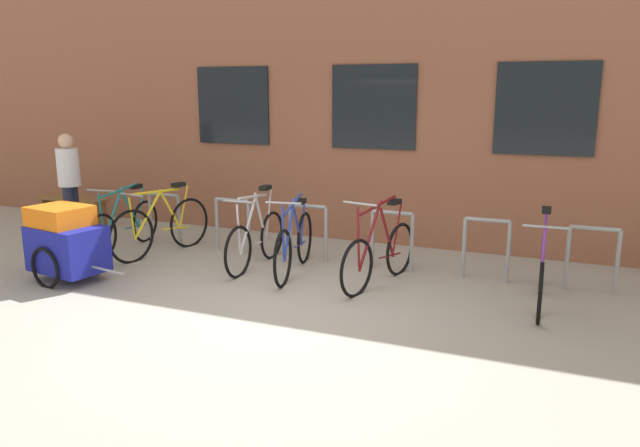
{
  "coord_description": "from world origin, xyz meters",
  "views": [
    {
      "loc": [
        2.76,
        -5.52,
        2.31
      ],
      "look_at": [
        -0.2,
        1.6,
        0.61
      ],
      "focal_mm": 33.83,
      "sensor_mm": 36.0,
      "label": 1
    }
  ],
  "objects_px": {
    "bicycle_silver": "(256,239)",
    "bicycle_purple": "(542,272)",
    "bike_trailer": "(66,242)",
    "bicycle_teal": "(125,225)",
    "wooden_bench": "(73,205)",
    "person_by_bench": "(69,182)",
    "bicycle_blue": "(294,244)",
    "bicycle_maroon": "(380,253)",
    "bicycle_yellow": "(162,227)",
    "backpack": "(68,227)"
  },
  "relations": [
    {
      "from": "bicycle_yellow",
      "to": "bicycle_purple",
      "type": "height_order",
      "value": "bicycle_purple"
    },
    {
      "from": "bicycle_blue",
      "to": "bike_trailer",
      "type": "relative_size",
      "value": 1.19
    },
    {
      "from": "bicycle_teal",
      "to": "wooden_bench",
      "type": "distance_m",
      "value": 2.31
    },
    {
      "from": "bicycle_silver",
      "to": "bicycle_purple",
      "type": "relative_size",
      "value": 0.94
    },
    {
      "from": "bicycle_silver",
      "to": "bike_trailer",
      "type": "height_order",
      "value": "bicycle_silver"
    },
    {
      "from": "bicycle_silver",
      "to": "person_by_bench",
      "type": "distance_m",
      "value": 3.18
    },
    {
      "from": "bicycle_maroon",
      "to": "bicycle_teal",
      "type": "bearing_deg",
      "value": 177.93
    },
    {
      "from": "bicycle_blue",
      "to": "bicycle_yellow",
      "type": "relative_size",
      "value": 0.98
    },
    {
      "from": "bicycle_silver",
      "to": "person_by_bench",
      "type": "xyz_separation_m",
      "value": [
        -3.12,
        -0.05,
        0.6
      ]
    },
    {
      "from": "bicycle_maroon",
      "to": "bicycle_yellow",
      "type": "height_order",
      "value": "bicycle_maroon"
    },
    {
      "from": "bicycle_blue",
      "to": "bike_trailer",
      "type": "height_order",
      "value": "bicycle_blue"
    },
    {
      "from": "bicycle_silver",
      "to": "wooden_bench",
      "type": "relative_size",
      "value": 1.18
    },
    {
      "from": "wooden_bench",
      "to": "person_by_bench",
      "type": "relative_size",
      "value": 0.83
    },
    {
      "from": "backpack",
      "to": "bike_trailer",
      "type": "bearing_deg",
      "value": -29.52
    },
    {
      "from": "wooden_bench",
      "to": "person_by_bench",
      "type": "bearing_deg",
      "value": -45.21
    },
    {
      "from": "person_by_bench",
      "to": "backpack",
      "type": "height_order",
      "value": "person_by_bench"
    },
    {
      "from": "bicycle_blue",
      "to": "person_by_bench",
      "type": "relative_size",
      "value": 1.04
    },
    {
      "from": "bicycle_maroon",
      "to": "bicycle_silver",
      "type": "relative_size",
      "value": 1.03
    },
    {
      "from": "bicycle_teal",
      "to": "person_by_bench",
      "type": "relative_size",
      "value": 1.02
    },
    {
      "from": "bicycle_silver",
      "to": "bicycle_purple",
      "type": "distance_m",
      "value": 3.6
    },
    {
      "from": "bike_trailer",
      "to": "bicycle_blue",
      "type": "bearing_deg",
      "value": 28.78
    },
    {
      "from": "bicycle_yellow",
      "to": "person_by_bench",
      "type": "height_order",
      "value": "person_by_bench"
    },
    {
      "from": "bicycle_yellow",
      "to": "bicycle_teal",
      "type": "height_order",
      "value": "bicycle_yellow"
    },
    {
      "from": "bicycle_silver",
      "to": "bicycle_teal",
      "type": "distance_m",
      "value": 2.24
    },
    {
      "from": "bicycle_silver",
      "to": "bicycle_teal",
      "type": "xyz_separation_m",
      "value": [
        -2.23,
        0.05,
        -0.01
      ]
    },
    {
      "from": "bicycle_teal",
      "to": "person_by_bench",
      "type": "distance_m",
      "value": 1.08
    },
    {
      "from": "bicycle_blue",
      "to": "backpack",
      "type": "relative_size",
      "value": 4.01
    },
    {
      "from": "bicycle_maroon",
      "to": "bicycle_blue",
      "type": "bearing_deg",
      "value": 178.97
    },
    {
      "from": "bike_trailer",
      "to": "backpack",
      "type": "distance_m",
      "value": 2.18
    },
    {
      "from": "bicycle_teal",
      "to": "bike_trailer",
      "type": "distance_m",
      "value": 1.53
    },
    {
      "from": "bicycle_yellow",
      "to": "backpack",
      "type": "height_order",
      "value": "bicycle_yellow"
    },
    {
      "from": "bicycle_teal",
      "to": "bike_trailer",
      "type": "bearing_deg",
      "value": -76.35
    },
    {
      "from": "backpack",
      "to": "wooden_bench",
      "type": "bearing_deg",
      "value": 146.9
    },
    {
      "from": "bike_trailer",
      "to": "bicycle_silver",
      "type": "bearing_deg",
      "value": 37.29
    },
    {
      "from": "bicycle_purple",
      "to": "bicycle_silver",
      "type": "bearing_deg",
      "value": 178.43
    },
    {
      "from": "person_by_bench",
      "to": "bicycle_purple",
      "type": "bearing_deg",
      "value": -0.39
    },
    {
      "from": "bicycle_purple",
      "to": "person_by_bench",
      "type": "bearing_deg",
      "value": 179.61
    },
    {
      "from": "bicycle_purple",
      "to": "wooden_bench",
      "type": "xyz_separation_m",
      "value": [
        -7.88,
        1.22,
        -0.03
      ]
    },
    {
      "from": "bicycle_maroon",
      "to": "bicycle_yellow",
      "type": "bearing_deg",
      "value": 177.46
    },
    {
      "from": "person_by_bench",
      "to": "bicycle_silver",
      "type": "bearing_deg",
      "value": 0.98
    },
    {
      "from": "wooden_bench",
      "to": "bicycle_teal",
      "type": "bearing_deg",
      "value": -27.42
    },
    {
      "from": "bicycle_purple",
      "to": "bike_trailer",
      "type": "bearing_deg",
      "value": -166.35
    },
    {
      "from": "bicycle_maroon",
      "to": "bike_trailer",
      "type": "xyz_separation_m",
      "value": [
        -3.62,
        -1.34,
        0.11
      ]
    },
    {
      "from": "bicycle_maroon",
      "to": "bike_trailer",
      "type": "relative_size",
      "value": 1.14
    },
    {
      "from": "bicycle_teal",
      "to": "bicycle_yellow",
      "type": "bearing_deg",
      "value": 0.23
    },
    {
      "from": "bike_trailer",
      "to": "wooden_bench",
      "type": "height_order",
      "value": "bike_trailer"
    },
    {
      "from": "bicycle_maroon",
      "to": "bicycle_purple",
      "type": "relative_size",
      "value": 0.97
    },
    {
      "from": "bike_trailer",
      "to": "bicycle_purple",
      "type": "bearing_deg",
      "value": 13.65
    },
    {
      "from": "wooden_bench",
      "to": "bicycle_silver",
      "type": "bearing_deg",
      "value": -14.62
    },
    {
      "from": "bicycle_maroon",
      "to": "person_by_bench",
      "type": "height_order",
      "value": "person_by_bench"
    }
  ]
}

